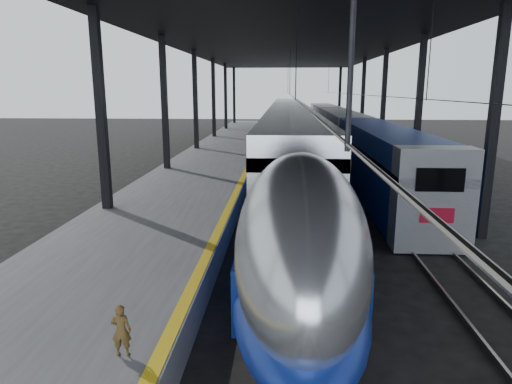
{
  "coord_description": "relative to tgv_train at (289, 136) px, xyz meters",
  "views": [
    {
      "loc": [
        1.56,
        -13.17,
        5.87
      ],
      "look_at": [
        0.52,
        3.95,
        2.0
      ],
      "focal_mm": 32.0,
      "sensor_mm": 36.0,
      "label": 1
    }
  ],
  "objects": [
    {
      "name": "canopy",
      "position": [
        -0.1,
        -4.72,
        6.99
      ],
      "size": [
        18.0,
        75.0,
        9.47
      ],
      "color": "black",
      "rests_on": "ground"
    },
    {
      "name": "child",
      "position": [
        -3.4,
        -30.39,
        -0.62
      ],
      "size": [
        0.39,
        0.27,
        1.02
      ],
      "primitive_type": "imported",
      "rotation": [
        0.0,
        0.0,
        3.21
      ],
      "color": "#4C3819",
      "rests_on": "platform"
    },
    {
      "name": "platform",
      "position": [
        -5.5,
        -4.72,
        -1.63
      ],
      "size": [
        6.0,
        80.0,
        1.0
      ],
      "primitive_type": "cube",
      "color": "#4C4C4F",
      "rests_on": "ground"
    },
    {
      "name": "tgv_train",
      "position": [
        0.0,
        0.0,
        0.0
      ],
      "size": [
        3.18,
        65.2,
        4.55
      ],
      "color": "#B5B8BD",
      "rests_on": "ground"
    },
    {
      "name": "yellow_strip",
      "position": [
        -2.7,
        -4.72,
        -1.12
      ],
      "size": [
        0.3,
        80.0,
        0.01
      ],
      "primitive_type": "cube",
      "color": "gold",
      "rests_on": "platform"
    },
    {
      "name": "second_train",
      "position": [
        5.0,
        5.27,
        -0.17
      ],
      "size": [
        2.81,
        56.05,
        3.87
      ],
      "color": "navy",
      "rests_on": "ground"
    },
    {
      "name": "rails",
      "position": [
        2.5,
        -4.72,
        -2.05
      ],
      "size": [
        6.52,
        80.0,
        0.16
      ],
      "color": "slate",
      "rests_on": "ground"
    },
    {
      "name": "ground",
      "position": [
        -2.0,
        -24.72,
        -2.13
      ],
      "size": [
        160.0,
        160.0,
        0.0
      ],
      "primitive_type": "plane",
      "color": "black",
      "rests_on": "ground"
    }
  ]
}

